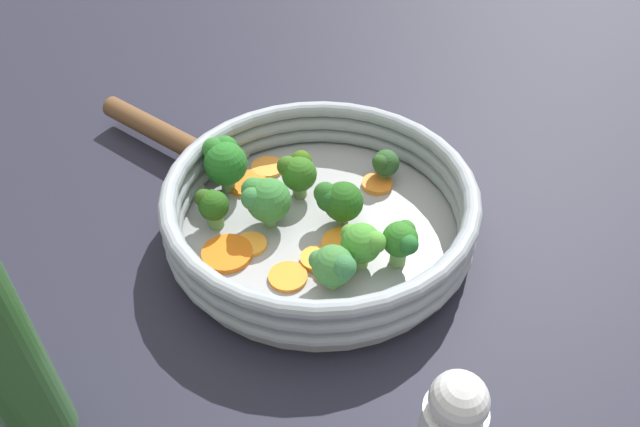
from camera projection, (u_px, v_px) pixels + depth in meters
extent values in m
plane|color=#1E1F2C|center=(320.00, 233.00, 0.62)|extent=(4.00, 4.00, 0.00)
cylinder|color=#939699|center=(320.00, 229.00, 0.61)|extent=(0.28, 0.28, 0.01)
torus|color=#8C96A0|center=(320.00, 218.00, 0.60)|extent=(0.30, 0.30, 0.02)
torus|color=#8C96A0|center=(320.00, 205.00, 0.59)|extent=(0.30, 0.30, 0.02)
torus|color=#8C96A0|center=(320.00, 192.00, 0.58)|extent=(0.30, 0.30, 0.02)
cylinder|color=brown|center=(161.00, 132.00, 0.70)|extent=(0.03, 0.17, 0.02)
sphere|color=#949694|center=(245.00, 155.00, 0.68)|extent=(0.01, 0.01, 0.01)
sphere|color=#979696|center=(201.00, 187.00, 0.64)|extent=(0.01, 0.01, 0.01)
cylinder|color=orange|center=(227.00, 253.00, 0.58)|extent=(0.05, 0.05, 0.01)
cylinder|color=orange|center=(251.00, 244.00, 0.58)|extent=(0.04, 0.04, 0.00)
cylinder|color=orange|center=(288.00, 277.00, 0.56)|extent=(0.05, 0.05, 0.00)
cylinder|color=orange|center=(268.00, 167.00, 0.67)|extent=(0.05, 0.05, 0.00)
cylinder|color=orange|center=(377.00, 184.00, 0.65)|extent=(0.04, 0.04, 0.01)
cylinder|color=orange|center=(317.00, 259.00, 0.57)|extent=(0.04, 0.04, 0.01)
cylinder|color=orange|center=(346.00, 245.00, 0.58)|extent=(0.05, 0.05, 0.01)
cylinder|color=orange|center=(247.00, 183.00, 0.65)|extent=(0.05, 0.05, 0.00)
cylinder|color=orange|center=(332.00, 269.00, 0.56)|extent=(0.05, 0.05, 0.00)
cylinder|color=#5D8C4F|center=(385.00, 174.00, 0.65)|extent=(0.01, 0.01, 0.01)
sphere|color=#254B23|center=(386.00, 163.00, 0.65)|extent=(0.03, 0.03, 0.03)
sphere|color=#284E21|center=(379.00, 161.00, 0.64)|extent=(0.01, 0.01, 0.01)
sphere|color=#24441A|center=(380.00, 163.00, 0.64)|extent=(0.02, 0.02, 0.02)
cylinder|color=#65874B|center=(228.00, 181.00, 0.64)|extent=(0.01, 0.01, 0.02)
sphere|color=#206420|center=(226.00, 164.00, 0.62)|extent=(0.04, 0.04, 0.04)
sphere|color=#266524|center=(214.00, 150.00, 0.63)|extent=(0.03, 0.03, 0.03)
sphere|color=#216420|center=(225.00, 148.00, 0.63)|extent=(0.03, 0.03, 0.03)
cylinder|color=#7CA04C|center=(360.00, 258.00, 0.56)|extent=(0.01, 0.01, 0.02)
sphere|color=#3F882D|center=(361.00, 243.00, 0.55)|extent=(0.04, 0.04, 0.04)
sphere|color=#499030|center=(375.00, 242.00, 0.54)|extent=(0.02, 0.02, 0.02)
sphere|color=#498434|center=(350.00, 233.00, 0.55)|extent=(0.02, 0.02, 0.02)
cylinder|color=#6C9852|center=(270.00, 217.00, 0.60)|extent=(0.01, 0.01, 0.02)
sphere|color=#317231|center=(269.00, 200.00, 0.59)|extent=(0.04, 0.04, 0.04)
sphere|color=#307038|center=(253.00, 198.00, 0.58)|extent=(0.02, 0.02, 0.02)
sphere|color=#346D27|center=(257.00, 188.00, 0.59)|extent=(0.02, 0.02, 0.02)
sphere|color=#306E2F|center=(254.00, 190.00, 0.59)|extent=(0.02, 0.02, 0.02)
cylinder|color=#74A354|center=(396.00, 257.00, 0.56)|extent=(0.01, 0.01, 0.02)
sphere|color=#296A20|center=(398.00, 242.00, 0.55)|extent=(0.03, 0.03, 0.03)
sphere|color=#216127|center=(408.00, 245.00, 0.54)|extent=(0.02, 0.02, 0.02)
sphere|color=#2B6823|center=(405.00, 230.00, 0.55)|extent=(0.02, 0.02, 0.02)
cylinder|color=#87AE67|center=(343.00, 216.00, 0.60)|extent=(0.01, 0.01, 0.02)
sphere|color=#205418|center=(343.00, 202.00, 0.59)|extent=(0.04, 0.04, 0.04)
sphere|color=#1D501C|center=(329.00, 199.00, 0.59)|extent=(0.02, 0.02, 0.02)
sphere|color=#23571E|center=(329.00, 195.00, 0.59)|extent=(0.02, 0.02, 0.02)
cylinder|color=olive|center=(333.00, 280.00, 0.55)|extent=(0.01, 0.01, 0.02)
sphere|color=#397535|center=(333.00, 266.00, 0.53)|extent=(0.04, 0.04, 0.04)
sphere|color=#357139|center=(319.00, 260.00, 0.53)|extent=(0.02, 0.02, 0.02)
sphere|color=#316C3C|center=(344.00, 267.00, 0.52)|extent=(0.02, 0.02, 0.02)
cylinder|color=#639248|center=(216.00, 219.00, 0.60)|extent=(0.02, 0.02, 0.02)
sphere|color=#204F13|center=(214.00, 205.00, 0.59)|extent=(0.03, 0.03, 0.03)
sphere|color=#1B4916|center=(212.00, 197.00, 0.60)|extent=(0.02, 0.02, 0.02)
sphere|color=#264814|center=(204.00, 198.00, 0.59)|extent=(0.02, 0.02, 0.02)
cylinder|color=olive|center=(300.00, 188.00, 0.63)|extent=(0.01, 0.01, 0.02)
sphere|color=#2B5F1A|center=(299.00, 174.00, 0.62)|extent=(0.04, 0.04, 0.04)
sphere|color=#305918|center=(287.00, 166.00, 0.62)|extent=(0.02, 0.02, 0.02)
sphere|color=#345912|center=(301.00, 161.00, 0.63)|extent=(0.02, 0.02, 0.02)
sphere|color=silver|center=(459.00, 400.00, 0.37)|extent=(0.04, 0.04, 0.04)
cylinder|color=#2D5B28|center=(6.00, 360.00, 0.41)|extent=(0.05, 0.05, 0.17)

